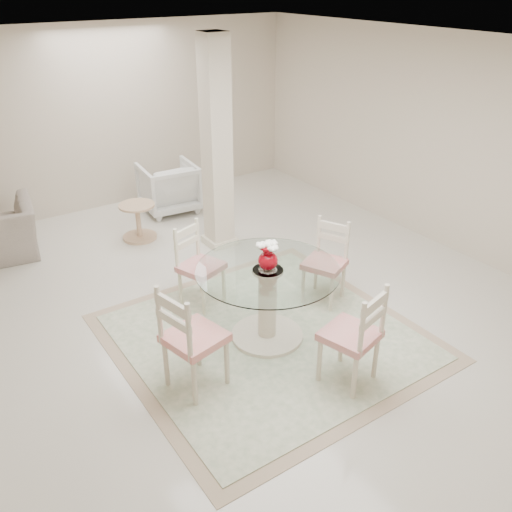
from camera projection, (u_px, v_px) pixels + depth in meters
ground at (240, 296)px, 6.20m from camera, size 7.00×7.00×0.00m
room_shell at (238, 136)px, 5.34m from camera, size 6.02×7.02×2.71m
column at (217, 147)px, 6.78m from camera, size 0.30×0.30×2.70m
area_rug at (267, 337)px, 5.49m from camera, size 2.87×2.87×0.02m
dining_table at (267, 304)px, 5.31m from camera, size 1.38×1.38×0.80m
red_vase at (268, 256)px, 5.06m from camera, size 0.22×0.21×0.29m
dining_chair_east at (327, 256)px, 5.92m from camera, size 0.55×0.55×1.03m
dining_chair_north at (196, 259)px, 5.84m from camera, size 0.53×0.53×1.03m
dining_chair_west at (188, 333)px, 4.54m from camera, size 0.55×0.55×1.15m
dining_chair_south at (358, 330)px, 4.62m from camera, size 0.54×0.54×1.10m
armchair_white at (169, 187)px, 8.27m from camera, size 0.88×0.90×0.75m
side_table at (139, 223)px, 7.44m from camera, size 0.49×0.49×0.51m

